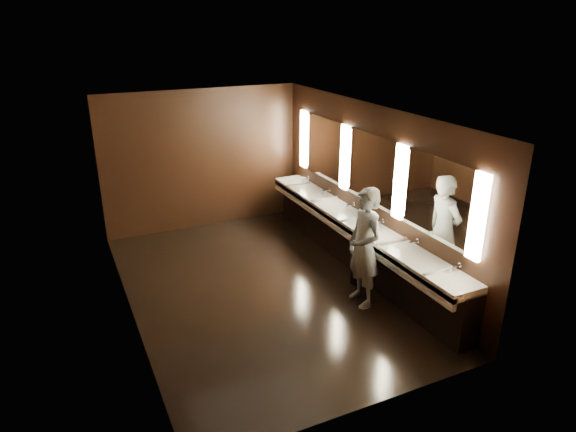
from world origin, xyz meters
name	(u,v)px	position (x,y,z in m)	size (l,w,h in m)	color
floor	(261,288)	(0.00, 0.00, 0.00)	(6.00, 6.00, 0.00)	black
ceiling	(257,114)	(0.00, 0.00, 2.80)	(4.00, 6.00, 0.02)	#2D2D2B
wall_back	(203,160)	(0.00, 3.00, 1.40)	(4.00, 0.02, 2.80)	black
wall_front	(371,299)	(0.00, -3.00, 1.40)	(4.00, 0.02, 2.80)	black
wall_left	(123,228)	(-2.00, 0.00, 1.40)	(0.02, 6.00, 2.80)	black
wall_right	(370,189)	(2.00, 0.00, 1.40)	(0.02, 6.00, 2.80)	black
sink_counter	(357,241)	(1.79, 0.00, 0.50)	(0.55, 5.40, 1.01)	black
mirror_band	(371,169)	(1.98, 0.00, 1.75)	(0.06, 5.03, 1.15)	#FCECC2
person	(364,248)	(1.23, -1.05, 0.92)	(0.67, 0.44, 1.83)	#7E9DBC
trash_bin	(362,265)	(1.58, -0.51, 0.30)	(0.38, 0.38, 0.60)	black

